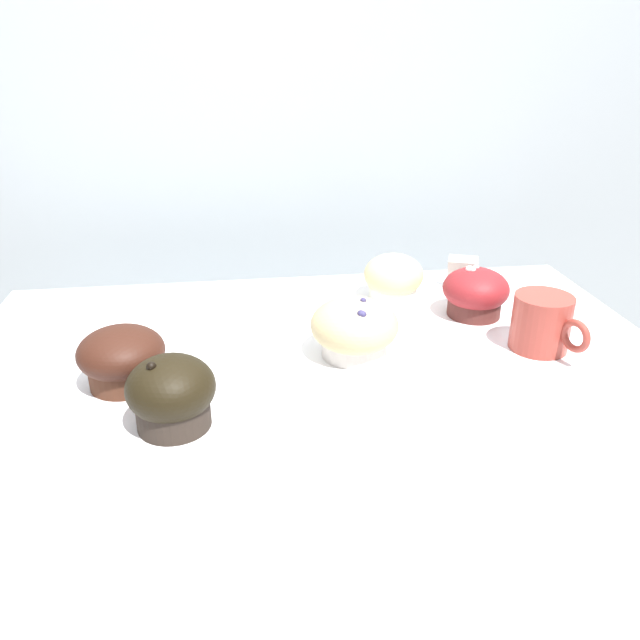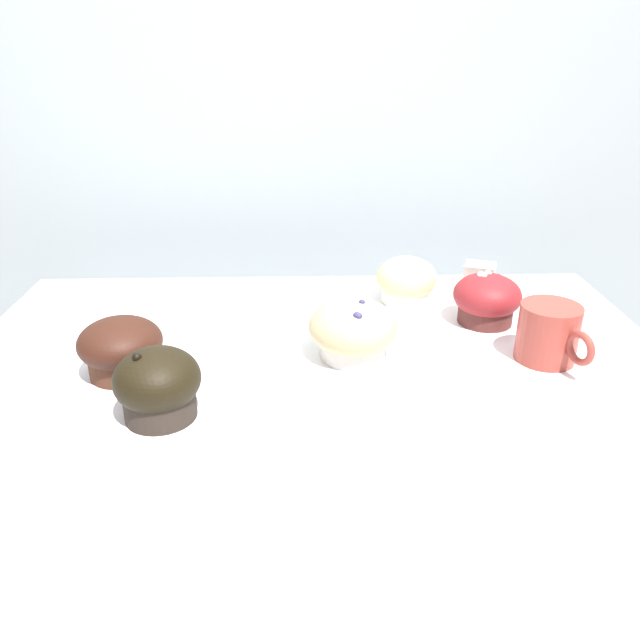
% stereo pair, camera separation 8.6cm
% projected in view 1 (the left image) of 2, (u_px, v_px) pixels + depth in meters
% --- Properties ---
extents(wall_back, '(3.20, 0.10, 1.80)m').
position_uv_depth(wall_back, '(283.00, 256.00, 1.43)').
color(wall_back, '#A8B2B7').
rests_on(wall_back, ground).
extents(display_counter, '(1.00, 0.64, 0.95)m').
position_uv_depth(display_counter, '(318.00, 602.00, 1.07)').
color(display_counter, white).
rests_on(display_counter, ground).
extents(muffin_front_center, '(0.11, 0.11, 0.08)m').
position_uv_depth(muffin_front_center, '(122.00, 357.00, 0.79)').
color(muffin_front_center, '#482719').
rests_on(muffin_front_center, display_counter).
extents(muffin_back_left, '(0.12, 0.12, 0.09)m').
position_uv_depth(muffin_back_left, '(354.00, 328.00, 0.86)').
color(muffin_back_left, silver).
rests_on(muffin_back_left, display_counter).
extents(muffin_back_right, '(0.10, 0.10, 0.08)m').
position_uv_depth(muffin_back_right, '(393.00, 278.00, 1.05)').
color(muffin_back_right, white).
rests_on(muffin_back_right, display_counter).
extents(muffin_front_left, '(0.10, 0.10, 0.09)m').
position_uv_depth(muffin_front_left, '(172.00, 394.00, 0.70)').
color(muffin_front_left, '#2C231D').
rests_on(muffin_front_left, display_counter).
extents(muffin_front_right, '(0.10, 0.10, 0.08)m').
position_uv_depth(muffin_front_right, '(475.00, 293.00, 0.99)').
color(muffin_front_right, '#4F2420').
rests_on(muffin_front_right, display_counter).
extents(coffee_cup, '(0.08, 0.12, 0.08)m').
position_uv_depth(coffee_cup, '(542.00, 322.00, 0.88)').
color(coffee_cup, '#99382D').
rests_on(coffee_cup, display_counter).
extents(price_card, '(0.06, 0.06, 0.06)m').
position_uv_depth(price_card, '(462.00, 274.00, 1.08)').
color(price_card, white).
rests_on(price_card, display_counter).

